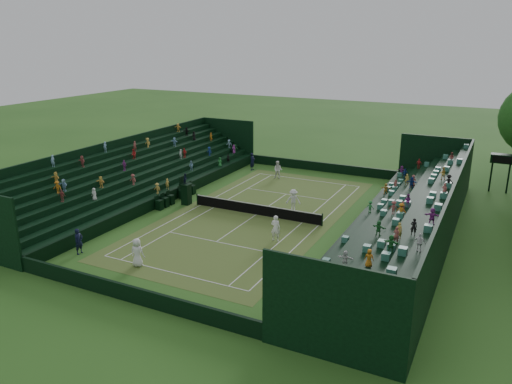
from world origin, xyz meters
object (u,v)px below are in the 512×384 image
umpire_chair (186,191)px  player_near_west (137,252)px  player_far_east (293,200)px  tennis_net (256,209)px  player_near_east (276,228)px  player_far_west (278,170)px

umpire_chair → player_near_west: umpire_chair is taller
player_near_west → player_far_east: player_far_east is taller
umpire_chair → player_far_east: (9.11, 2.62, -0.25)m
tennis_net → player_near_west: player_near_west is taller
player_near_west → player_near_east: (6.20, 7.79, 0.03)m
tennis_net → player_far_west: 11.44m
player_near_west → umpire_chair: bearing=-77.9°
umpire_chair → player_near_west: size_ratio=1.48×
umpire_chair → tennis_net: bearing=2.3°
player_far_west → player_far_east: bearing=-67.3°
player_near_west → player_far_east: (4.83, 14.43, 0.00)m
player_near_east → player_far_west: player_near_east is taller
player_far_west → player_near_west: bearing=-97.6°
player_near_east → umpire_chair: bearing=-27.6°
player_near_west → player_far_west: player_near_west is taller
umpire_chair → player_near_west: bearing=-70.1°
tennis_net → umpire_chair: 6.79m
player_near_east → player_far_east: 6.78m
player_near_east → player_near_west: bearing=44.9°
tennis_net → player_near_east: bearing=-49.0°
player_far_east → player_far_west: bearing=103.4°
player_near_west → player_near_east: size_ratio=0.97×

